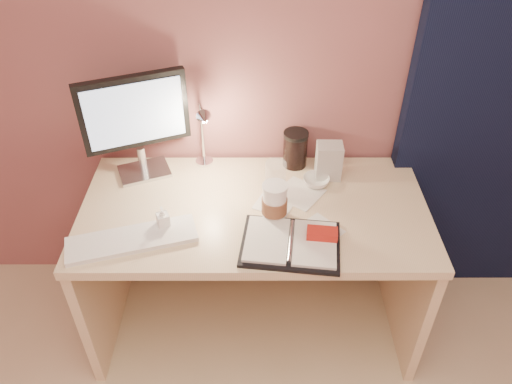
{
  "coord_description": "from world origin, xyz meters",
  "views": [
    {
      "loc": [
        0.0,
        -0.14,
        2.04
      ],
      "look_at": [
        0.01,
        1.33,
        0.85
      ],
      "focal_mm": 35.0,
      "sensor_mm": 36.0,
      "label": 1
    }
  ],
  "objects_px": {
    "desk_lamp": "(195,133)",
    "lotion_bottle": "(163,218)",
    "keyboard": "(132,239)",
    "desk": "(254,235)",
    "planner": "(293,242)",
    "coffee_cup": "(274,203)",
    "product_box": "(329,161)",
    "monitor": "(135,118)",
    "bowl": "(316,181)",
    "dark_jar": "(295,151)",
    "clear_cup": "(275,178)"
  },
  "relations": [
    {
      "from": "desk",
      "to": "monitor",
      "type": "height_order",
      "value": "monitor"
    },
    {
      "from": "planner",
      "to": "dark_jar",
      "type": "distance_m",
      "value": 0.52
    },
    {
      "from": "coffee_cup",
      "to": "bowl",
      "type": "distance_m",
      "value": 0.29
    },
    {
      "from": "coffee_cup",
      "to": "desk_lamp",
      "type": "bearing_deg",
      "value": 138.05
    },
    {
      "from": "clear_cup",
      "to": "desk_lamp",
      "type": "xyz_separation_m",
      "value": [
        -0.33,
        0.13,
        0.14
      ]
    },
    {
      "from": "dark_jar",
      "to": "planner",
      "type": "bearing_deg",
      "value": -94.02
    },
    {
      "from": "product_box",
      "to": "lotion_bottle",
      "type": "bearing_deg",
      "value": -152.6
    },
    {
      "from": "product_box",
      "to": "keyboard",
      "type": "bearing_deg",
      "value": -151.35
    },
    {
      "from": "desk",
      "to": "keyboard",
      "type": "xyz_separation_m",
      "value": [
        -0.45,
        -0.27,
        0.24
      ]
    },
    {
      "from": "desk",
      "to": "lotion_bottle",
      "type": "relative_size",
      "value": 14.13
    },
    {
      "from": "monitor",
      "to": "clear_cup",
      "type": "relative_size",
      "value": 3.11
    },
    {
      "from": "keyboard",
      "to": "coffee_cup",
      "type": "xyz_separation_m",
      "value": [
        0.53,
        0.13,
        0.07
      ]
    },
    {
      "from": "planner",
      "to": "lotion_bottle",
      "type": "height_order",
      "value": "lotion_bottle"
    },
    {
      "from": "lotion_bottle",
      "to": "keyboard",
      "type": "bearing_deg",
      "value": -145.41
    },
    {
      "from": "lotion_bottle",
      "to": "bowl",
      "type": "bearing_deg",
      "value": 23.88
    },
    {
      "from": "dark_jar",
      "to": "product_box",
      "type": "bearing_deg",
      "value": -32.88
    },
    {
      "from": "desk",
      "to": "planner",
      "type": "xyz_separation_m",
      "value": [
        0.14,
        -0.29,
        0.24
      ]
    },
    {
      "from": "desk",
      "to": "monitor",
      "type": "xyz_separation_m",
      "value": [
        -0.48,
        0.16,
        0.5
      ]
    },
    {
      "from": "keyboard",
      "to": "desk",
      "type": "bearing_deg",
      "value": 14.19
    },
    {
      "from": "coffee_cup",
      "to": "desk",
      "type": "bearing_deg",
      "value": 119.98
    },
    {
      "from": "bowl",
      "to": "lotion_bottle",
      "type": "bearing_deg",
      "value": -156.12
    },
    {
      "from": "product_box",
      "to": "bowl",
      "type": "bearing_deg",
      "value": -131.8
    },
    {
      "from": "monitor",
      "to": "lotion_bottle",
      "type": "xyz_separation_m",
      "value": [
        0.14,
        -0.35,
        -0.23
      ]
    },
    {
      "from": "clear_cup",
      "to": "product_box",
      "type": "bearing_deg",
      "value": 26.28
    },
    {
      "from": "desk_lamp",
      "to": "lotion_bottle",
      "type": "bearing_deg",
      "value": -118.99
    },
    {
      "from": "coffee_cup",
      "to": "desk_lamp",
      "type": "distance_m",
      "value": 0.45
    },
    {
      "from": "desk",
      "to": "coffee_cup",
      "type": "relative_size",
      "value": 8.71
    },
    {
      "from": "desk",
      "to": "monitor",
      "type": "relative_size",
      "value": 3.02
    },
    {
      "from": "keyboard",
      "to": "bowl",
      "type": "height_order",
      "value": "bowl"
    },
    {
      "from": "product_box",
      "to": "desk_lamp",
      "type": "bearing_deg",
      "value": 179.12
    },
    {
      "from": "monitor",
      "to": "planner",
      "type": "bearing_deg",
      "value": -57.32
    },
    {
      "from": "lotion_bottle",
      "to": "dark_jar",
      "type": "bearing_deg",
      "value": 38.39
    },
    {
      "from": "bowl",
      "to": "dark_jar",
      "type": "xyz_separation_m",
      "value": [
        -0.08,
        0.15,
        0.06
      ]
    },
    {
      "from": "lotion_bottle",
      "to": "product_box",
      "type": "distance_m",
      "value": 0.74
    },
    {
      "from": "bowl",
      "to": "product_box",
      "type": "distance_m",
      "value": 0.1
    },
    {
      "from": "clear_cup",
      "to": "product_box",
      "type": "relative_size",
      "value": 0.92
    },
    {
      "from": "lotion_bottle",
      "to": "product_box",
      "type": "relative_size",
      "value": 0.61
    },
    {
      "from": "keyboard",
      "to": "desk_lamp",
      "type": "height_order",
      "value": "desk_lamp"
    },
    {
      "from": "desk",
      "to": "monitor",
      "type": "distance_m",
      "value": 0.72
    },
    {
      "from": "coffee_cup",
      "to": "dark_jar",
      "type": "xyz_separation_m",
      "value": [
        0.1,
        0.36,
        -0.0
      ]
    },
    {
      "from": "desk",
      "to": "planner",
      "type": "distance_m",
      "value": 0.4
    },
    {
      "from": "desk",
      "to": "planner",
      "type": "height_order",
      "value": "planner"
    },
    {
      "from": "product_box",
      "to": "clear_cup",
      "type": "bearing_deg",
      "value": -152.63
    },
    {
      "from": "bowl",
      "to": "product_box",
      "type": "relative_size",
      "value": 0.7
    },
    {
      "from": "coffee_cup",
      "to": "lotion_bottle",
      "type": "height_order",
      "value": "coffee_cup"
    },
    {
      "from": "keyboard",
      "to": "lotion_bottle",
      "type": "distance_m",
      "value": 0.14
    },
    {
      "from": "planner",
      "to": "dark_jar",
      "type": "relative_size",
      "value": 2.61
    },
    {
      "from": "keyboard",
      "to": "product_box",
      "type": "bearing_deg",
      "value": 11.28
    },
    {
      "from": "coffee_cup",
      "to": "dark_jar",
      "type": "bearing_deg",
      "value": 74.14
    },
    {
      "from": "clear_cup",
      "to": "desk_lamp",
      "type": "distance_m",
      "value": 0.38
    }
  ]
}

